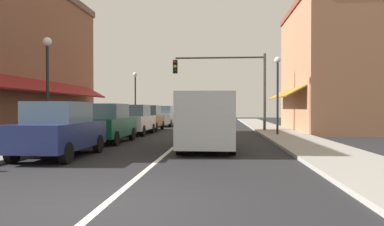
{
  "coord_description": "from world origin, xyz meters",
  "views": [
    {
      "loc": [
        1.88,
        -5.73,
        1.57
      ],
      "look_at": [
        0.31,
        14.49,
        1.31
      ],
      "focal_mm": 34.69,
      "sensor_mm": 36.0,
      "label": 1
    }
  ],
  "objects_px": {
    "parked_car_nearest_left": "(59,130)",
    "street_lamp_left_near": "(47,72)",
    "parked_car_distant_left": "(163,116)",
    "traffic_signal_mast_arm": "(230,77)",
    "parked_car_second_left": "(107,123)",
    "street_lamp_left_far": "(135,90)",
    "parked_car_far_left": "(148,118)",
    "van_in_lane": "(207,119)",
    "parked_car_third_left": "(135,120)",
    "street_lamp_right_mid": "(278,82)"
  },
  "relations": [
    {
      "from": "parked_car_third_left",
      "to": "parked_car_distant_left",
      "type": "xyz_separation_m",
      "value": [
        0.1,
        10.18,
        0.0
      ]
    },
    {
      "from": "parked_car_far_left",
      "to": "parked_car_third_left",
      "type": "bearing_deg",
      "value": -89.36
    },
    {
      "from": "parked_car_nearest_left",
      "to": "parked_car_distant_left",
      "type": "bearing_deg",
      "value": 89.69
    },
    {
      "from": "parked_car_nearest_left",
      "to": "street_lamp_left_near",
      "type": "distance_m",
      "value": 4.22
    },
    {
      "from": "parked_car_nearest_left",
      "to": "street_lamp_right_mid",
      "type": "distance_m",
      "value": 12.69
    },
    {
      "from": "parked_car_second_left",
      "to": "street_lamp_left_near",
      "type": "distance_m",
      "value": 3.43
    },
    {
      "from": "parked_car_nearest_left",
      "to": "parked_car_third_left",
      "type": "bearing_deg",
      "value": 89.88
    },
    {
      "from": "parked_car_second_left",
      "to": "parked_car_distant_left",
      "type": "distance_m",
      "value": 15.31
    },
    {
      "from": "traffic_signal_mast_arm",
      "to": "street_lamp_left_far",
      "type": "relative_size",
      "value": 1.4
    },
    {
      "from": "parked_car_third_left",
      "to": "van_in_lane",
      "type": "bearing_deg",
      "value": -57.65
    },
    {
      "from": "parked_car_nearest_left",
      "to": "traffic_signal_mast_arm",
      "type": "xyz_separation_m",
      "value": [
        5.74,
        13.58,
        2.78
      ]
    },
    {
      "from": "parked_car_second_left",
      "to": "street_lamp_right_mid",
      "type": "distance_m",
      "value": 9.6
    },
    {
      "from": "street_lamp_left_near",
      "to": "parked_car_nearest_left",
      "type": "bearing_deg",
      "value": -58.73
    },
    {
      "from": "parked_car_distant_left",
      "to": "street_lamp_left_near",
      "type": "distance_m",
      "value": 17.48
    },
    {
      "from": "parked_car_distant_left",
      "to": "traffic_signal_mast_arm",
      "type": "distance_m",
      "value": 9.21
    },
    {
      "from": "street_lamp_left_far",
      "to": "parked_car_distant_left",
      "type": "bearing_deg",
      "value": 53.09
    },
    {
      "from": "parked_car_nearest_left",
      "to": "parked_car_far_left",
      "type": "xyz_separation_m",
      "value": [
        0.0,
        14.32,
        0.0
      ]
    },
    {
      "from": "parked_car_nearest_left",
      "to": "street_lamp_right_mid",
      "type": "xyz_separation_m",
      "value": [
        8.24,
        9.4,
        2.13
      ]
    },
    {
      "from": "parked_car_far_left",
      "to": "parked_car_distant_left",
      "type": "height_order",
      "value": "same"
    },
    {
      "from": "van_in_lane",
      "to": "traffic_signal_mast_arm",
      "type": "height_order",
      "value": "traffic_signal_mast_arm"
    },
    {
      "from": "parked_car_distant_left",
      "to": "street_lamp_left_near",
      "type": "relative_size",
      "value": 0.93
    },
    {
      "from": "traffic_signal_mast_arm",
      "to": "street_lamp_left_near",
      "type": "xyz_separation_m",
      "value": [
        -7.62,
        -10.48,
        -0.63
      ]
    },
    {
      "from": "parked_car_second_left",
      "to": "parked_car_distant_left",
      "type": "bearing_deg",
      "value": 90.49
    },
    {
      "from": "parked_car_second_left",
      "to": "street_lamp_left_far",
      "type": "relative_size",
      "value": 0.93
    },
    {
      "from": "street_lamp_left_near",
      "to": "van_in_lane",
      "type": "bearing_deg",
      "value": -3.52
    },
    {
      "from": "street_lamp_left_near",
      "to": "parked_car_distant_left",
      "type": "bearing_deg",
      "value": 83.33
    },
    {
      "from": "parked_car_far_left",
      "to": "van_in_lane",
      "type": "xyz_separation_m",
      "value": [
        4.6,
        -11.61,
        0.27
      ]
    },
    {
      "from": "parked_car_second_left",
      "to": "parked_car_distant_left",
      "type": "height_order",
      "value": "same"
    },
    {
      "from": "parked_car_third_left",
      "to": "parked_car_distant_left",
      "type": "distance_m",
      "value": 10.18
    },
    {
      "from": "parked_car_distant_left",
      "to": "street_lamp_left_far",
      "type": "height_order",
      "value": "street_lamp_left_far"
    },
    {
      "from": "van_in_lane",
      "to": "street_lamp_right_mid",
      "type": "xyz_separation_m",
      "value": [
        3.64,
        6.7,
        1.86
      ]
    },
    {
      "from": "parked_car_nearest_left",
      "to": "parked_car_second_left",
      "type": "xyz_separation_m",
      "value": [
        -0.02,
        5.02,
        0.0
      ]
    },
    {
      "from": "parked_car_far_left",
      "to": "street_lamp_left_near",
      "type": "relative_size",
      "value": 0.92
    },
    {
      "from": "street_lamp_right_mid",
      "to": "parked_car_far_left",
      "type": "bearing_deg",
      "value": 149.21
    },
    {
      "from": "parked_car_second_left",
      "to": "street_lamp_left_near",
      "type": "relative_size",
      "value": 0.93
    },
    {
      "from": "parked_car_far_left",
      "to": "parked_car_distant_left",
      "type": "distance_m",
      "value": 6.02
    },
    {
      "from": "parked_car_far_left",
      "to": "street_lamp_left_near",
      "type": "bearing_deg",
      "value": -99.31
    },
    {
      "from": "van_in_lane",
      "to": "parked_car_nearest_left",
      "type": "bearing_deg",
      "value": -149.84
    },
    {
      "from": "parked_car_nearest_left",
      "to": "traffic_signal_mast_arm",
      "type": "bearing_deg",
      "value": 67.16
    },
    {
      "from": "parked_car_nearest_left",
      "to": "parked_car_third_left",
      "type": "distance_m",
      "value": 10.15
    },
    {
      "from": "parked_car_third_left",
      "to": "van_in_lane",
      "type": "height_order",
      "value": "van_in_lane"
    },
    {
      "from": "van_in_lane",
      "to": "street_lamp_left_near",
      "type": "height_order",
      "value": "street_lamp_left_near"
    },
    {
      "from": "street_lamp_left_near",
      "to": "parked_car_second_left",
      "type": "bearing_deg",
      "value": 45.9
    },
    {
      "from": "parked_car_nearest_left",
      "to": "street_lamp_left_far",
      "type": "relative_size",
      "value": 0.92
    },
    {
      "from": "parked_car_nearest_left",
      "to": "van_in_lane",
      "type": "distance_m",
      "value": 5.34
    },
    {
      "from": "street_lamp_left_far",
      "to": "van_in_lane",
      "type": "bearing_deg",
      "value": -67.34
    },
    {
      "from": "street_lamp_left_far",
      "to": "parked_car_far_left",
      "type": "bearing_deg",
      "value": -64.01
    },
    {
      "from": "parked_car_far_left",
      "to": "street_lamp_left_far",
      "type": "xyz_separation_m",
      "value": [
        -1.73,
        3.55,
        2.16
      ]
    },
    {
      "from": "street_lamp_right_mid",
      "to": "street_lamp_left_far",
      "type": "distance_m",
      "value": 13.08
    },
    {
      "from": "parked_car_nearest_left",
      "to": "parked_car_third_left",
      "type": "xyz_separation_m",
      "value": [
        0.03,
        10.15,
        0.0
      ]
    }
  ]
}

